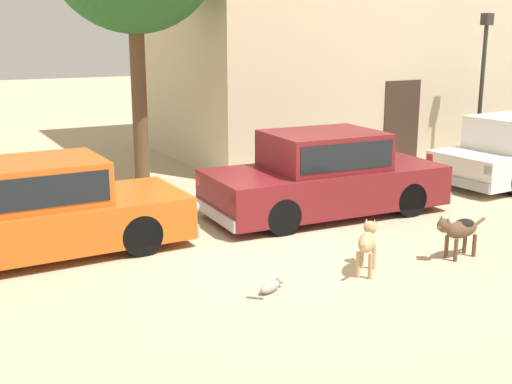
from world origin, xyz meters
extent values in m
plane|color=tan|center=(0.00, 0.00, 0.00)|extent=(80.00, 80.00, 0.00)
cube|color=#D15619|center=(-2.97, 1.47, 0.48)|extent=(4.43, 1.82, 0.65)
cube|color=#D15619|center=(-3.02, 1.47, 1.12)|extent=(2.05, 1.53, 0.64)
cube|color=black|center=(-3.02, 1.47, 1.13)|extent=(1.89, 1.56, 0.45)
cube|color=#999BA0|center=(-0.79, 1.51, 0.26)|extent=(0.15, 1.71, 0.20)
sphere|color=silver|center=(-0.78, 2.20, 0.62)|extent=(0.20, 0.20, 0.20)
sphere|color=silver|center=(-0.75, 0.82, 0.62)|extent=(0.20, 0.20, 0.20)
cylinder|color=black|center=(-1.67, 2.27, 0.32)|extent=(0.64, 0.21, 0.63)
cylinder|color=black|center=(-1.64, 0.73, 0.32)|extent=(0.64, 0.21, 0.63)
cube|color=maroon|center=(2.07, 1.36, 0.51)|extent=(4.42, 2.02, 0.72)
cube|color=maroon|center=(2.03, 1.37, 1.20)|extent=(2.06, 1.66, 0.66)
cube|color=black|center=(2.03, 1.37, 1.21)|extent=(1.91, 1.68, 0.46)
cube|color=#999BA0|center=(4.22, 1.27, 0.26)|extent=(0.20, 1.80, 0.20)
cube|color=#999BA0|center=(-0.08, 1.46, 0.26)|extent=(0.20, 1.80, 0.20)
sphere|color=silver|center=(4.28, 2.00, 0.67)|extent=(0.20, 0.20, 0.20)
sphere|color=silver|center=(4.22, 0.53, 0.67)|extent=(0.20, 0.20, 0.20)
cube|color=red|center=(-0.04, 2.25, 0.69)|extent=(0.05, 0.18, 0.18)
cube|color=red|center=(-0.11, 0.66, 0.69)|extent=(0.05, 0.18, 0.18)
cylinder|color=black|center=(3.41, 2.12, 0.31)|extent=(0.63, 0.23, 0.63)
cylinder|color=black|center=(3.34, 0.49, 0.31)|extent=(0.63, 0.23, 0.63)
cylinder|color=black|center=(0.81, 2.24, 0.31)|extent=(0.63, 0.23, 0.63)
cylinder|color=black|center=(0.74, 0.61, 0.31)|extent=(0.63, 0.23, 0.63)
cube|color=#999BA0|center=(5.37, 1.38, 0.26)|extent=(0.23, 1.73, 0.20)
cube|color=red|center=(5.32, 2.13, 0.62)|extent=(0.05, 0.18, 0.18)
cube|color=red|center=(5.42, 0.62, 0.62)|extent=(0.05, 0.18, 0.18)
cylinder|color=black|center=(6.23, 2.21, 0.33)|extent=(0.67, 0.24, 0.66)
cube|color=#38281E|center=(6.34, 4.31, 1.05)|extent=(1.10, 0.02, 2.10)
cylinder|color=brown|center=(2.32, -1.69, 0.17)|extent=(0.06, 0.06, 0.34)
cylinder|color=brown|center=(2.31, -1.52, 0.17)|extent=(0.06, 0.06, 0.34)
cylinder|color=brown|center=(2.72, -1.66, 0.17)|extent=(0.06, 0.06, 0.34)
cylinder|color=brown|center=(2.71, -1.49, 0.17)|extent=(0.06, 0.06, 0.34)
ellipsoid|color=brown|center=(2.52, -1.59, 0.44)|extent=(0.63, 0.28, 0.27)
ellipsoid|color=black|center=(2.56, -1.59, 0.51)|extent=(0.35, 0.25, 0.15)
sphere|color=brown|center=(2.14, -1.62, 0.55)|extent=(0.21, 0.21, 0.21)
cone|color=brown|center=(2.03, -1.63, 0.54)|extent=(0.12, 0.12, 0.11)
cone|color=brown|center=(2.14, -1.68, 0.65)|extent=(0.08, 0.08, 0.09)
cone|color=brown|center=(2.13, -1.56, 0.65)|extent=(0.08, 0.08, 0.09)
cylinder|color=brown|center=(2.90, -1.56, 0.49)|extent=(0.22, 0.06, 0.12)
cylinder|color=tan|center=(0.94, -1.27, 0.18)|extent=(0.06, 0.06, 0.36)
cylinder|color=tan|center=(1.06, -1.39, 0.18)|extent=(0.06, 0.06, 0.36)
cylinder|color=tan|center=(0.68, -1.54, 0.18)|extent=(0.06, 0.06, 0.36)
cylinder|color=tan|center=(0.79, -1.66, 0.18)|extent=(0.06, 0.06, 0.36)
ellipsoid|color=tan|center=(0.87, -1.46, 0.45)|extent=(0.57, 0.58, 0.25)
sphere|color=tan|center=(1.12, -1.21, 0.56)|extent=(0.19, 0.19, 0.19)
cone|color=tan|center=(1.19, -1.13, 0.54)|extent=(0.15, 0.15, 0.11)
cone|color=tan|center=(1.08, -1.16, 0.64)|extent=(0.10, 0.10, 0.09)
cone|color=tan|center=(1.17, -1.25, 0.64)|extent=(0.10, 0.10, 0.09)
cylinder|color=tan|center=(0.61, -1.72, 0.51)|extent=(0.17, 0.17, 0.17)
ellipsoid|color=gray|center=(-0.64, -1.43, 0.07)|extent=(0.40, 0.30, 0.14)
sphere|color=gray|center=(-0.44, -1.34, 0.09)|extent=(0.11, 0.11, 0.11)
cone|color=gray|center=(-0.45, -1.31, 0.13)|extent=(0.05, 0.05, 0.04)
cone|color=gray|center=(-0.43, -1.36, 0.13)|extent=(0.05, 0.05, 0.04)
cylinder|color=gray|center=(-0.91, -1.53, 0.02)|extent=(0.19, 0.17, 0.04)
cylinder|color=#2D2B28|center=(7.97, 3.34, 1.71)|extent=(0.10, 0.10, 3.42)
cube|color=#2D2B28|center=(7.97, 3.34, 3.56)|extent=(0.22, 0.22, 0.28)
sphere|color=silver|center=(7.97, 3.34, 3.56)|extent=(0.18, 0.18, 0.18)
cylinder|color=brown|center=(-0.22, 4.91, 1.78)|extent=(0.32, 0.32, 3.56)
camera|label=1|loc=(-4.49, -8.29, 3.27)|focal=45.78mm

